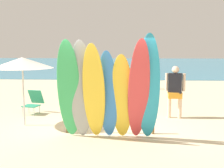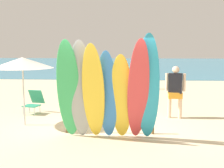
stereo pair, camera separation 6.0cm
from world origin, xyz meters
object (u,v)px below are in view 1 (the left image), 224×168
Objects in this scene: surfboard_rack at (110,116)px; surfboard_yellow_4 at (122,97)px; surfboard_red_5 at (139,91)px; surfboard_green_0 at (69,90)px; beach_chair_red at (34,101)px; beachgoer_photographing at (175,88)px; beach_umbrella at (22,63)px; distant_boat at (125,68)px; surfboard_teal_6 at (149,88)px; beachgoer_near_rack at (138,72)px; surfboard_yellow_2 at (94,93)px; surfboard_blue_3 at (108,95)px; surfboard_grey_1 at (81,91)px.

surfboard_yellow_4 is (0.33, -0.50, 0.61)m from surfboard_rack.
surfboard_red_5 is at bearing -40.62° from surfboard_rack.
beach_chair_red is at bearing 120.96° from surfboard_green_0.
beachgoer_photographing is (1.26, 2.40, -0.27)m from surfboard_red_5.
beach_umbrella is at bearing 165.80° from surfboard_rack.
distant_boat is (-0.14, 22.68, -0.90)m from surfboard_yellow_4.
beach_umbrella is at bearing 163.99° from surfboard_teal_6.
surfboard_red_5 reaches higher than beachgoer_near_rack.
surfboard_teal_6 reaches higher than surfboard_rack.
surfboard_yellow_2 reaches higher than beachgoer_near_rack.
surfboard_yellow_4 reaches higher than beachgoer_near_rack.
beachgoer_photographing is at bearing 52.68° from surfboard_blue_3.
surfboard_green_0 is 1.03× the size of surfboard_yellow_2.
surfboard_teal_6 is at bearing -102.43° from beachgoer_photographing.
beach_umbrella is at bearing 140.12° from surfboard_green_0.
beachgoer_photographing is at bearing 36.68° from surfboard_grey_1.
surfboard_red_5 is 4.59m from beach_chair_red.
beachgoer_photographing is at bearing 6.84° from beach_chair_red.
surfboard_rack is at bearing -127.22° from beachgoer_photographing.
surfboard_grey_1 is 0.52× the size of distant_boat.
surfboard_yellow_2 is at bearing -167.06° from surfboard_yellow_4.
surfboard_green_0 is 0.30m from surfboard_grey_1.
surfboard_rack is 1.43× the size of beachgoer_photographing.
surfboard_rack is 2.98m from beach_umbrella.
surfboard_blue_3 is 1.14× the size of beach_umbrella.
distant_boat is at bearing 89.51° from surfboard_rack.
surfboard_yellow_4 is at bearing 11.64° from surfboard_yellow_2.
surfboard_teal_6 is (0.24, 0.05, 0.06)m from surfboard_red_5.
surfboard_blue_3 reaches higher than beachgoer_photographing.
surfboard_blue_3 is (-0.02, -0.49, 0.65)m from surfboard_rack.
beachgoer_near_rack is at bearing 82.46° from surfboard_red_5.
beach_chair_red is (-2.79, 2.20, -0.04)m from surfboard_rack.
beach_umbrella reaches higher than beachgoer_photographing.
surfboard_blue_3 is 0.47× the size of distant_boat.
surfboard_yellow_2 is at bearing -37.06° from beach_chair_red.
distant_boat is (1.15, 22.75, -1.07)m from surfboard_green_0.
beachgoer_near_rack is (0.08, 8.76, -0.34)m from surfboard_teal_6.
surfboard_yellow_4 is at bearing -21.68° from beach_umbrella.
surfboard_yellow_4 is 3.20m from beach_umbrella.
surfboard_grey_1 is at bearing 168.88° from surfboard_yellow_2.
surfboard_yellow_2 is at bearing -106.46° from beachgoer_near_rack.
surfboard_red_5 is at bearing -14.58° from surfboard_yellow_4.
surfboard_red_5 is 22.84m from distant_boat.
surfboard_grey_1 is 0.94× the size of surfboard_teal_6.
surfboard_yellow_2 is at bearing -29.75° from beach_umbrella.
beach_umbrella is (-1.89, 1.19, 0.61)m from surfboard_grey_1.
surfboard_yellow_2 reaches higher than surfboard_yellow_4.
surfboard_grey_1 reaches higher than beachgoer_near_rack.
distant_boat is (-0.85, 13.99, -0.80)m from beachgoer_near_rack.
surfboard_red_5 reaches higher than surfboard_blue_3.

